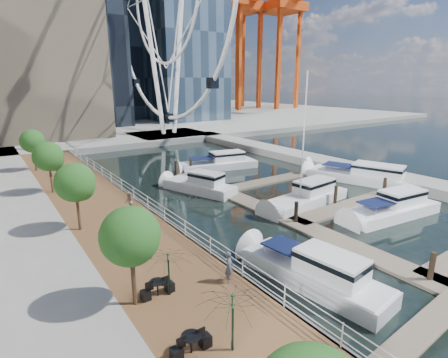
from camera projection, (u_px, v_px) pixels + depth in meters
name	position (u px, v px, depth m)	size (l,w,h in m)	color
ground	(364.00, 283.00, 19.06)	(520.00, 520.00, 0.00)	black
boardwalk	(112.00, 223.00, 25.81)	(6.00, 60.00, 1.00)	brown
seawall	(150.00, 215.00, 27.46)	(0.25, 60.00, 1.00)	#595954
land_far	(46.00, 119.00, 99.48)	(200.00, 114.00, 1.00)	gray
breakwater	(320.00, 162.00, 45.75)	(4.00, 60.00, 1.00)	gray
pier	(169.00, 136.00, 67.72)	(14.00, 12.00, 1.00)	gray
railing	(148.00, 203.00, 27.13)	(0.10, 60.00, 1.05)	white
floating_docks	(319.00, 199.00, 31.20)	(16.00, 34.00, 2.60)	#6D6051
port_cranes	(247.00, 55.00, 126.58)	(40.00, 52.00, 38.00)	#D84C14
street_trees	(75.00, 183.00, 22.68)	(2.60, 42.60, 4.60)	#3F2B1C
yacht_foreground	(391.00, 217.00, 28.44)	(2.60, 9.71, 2.15)	white
pedestrian_near	(229.00, 267.00, 17.18)	(0.59, 0.39, 1.62)	#434A59
pedestrian_mid	(129.00, 202.00, 26.66)	(0.74, 0.58, 1.52)	#876E5D
pedestrian_far	(58.00, 169.00, 36.76)	(0.87, 0.36, 1.49)	#363D44
moored_yachts	(308.00, 202.00, 31.80)	(25.68, 39.57, 11.50)	white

